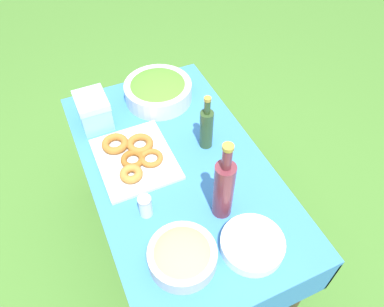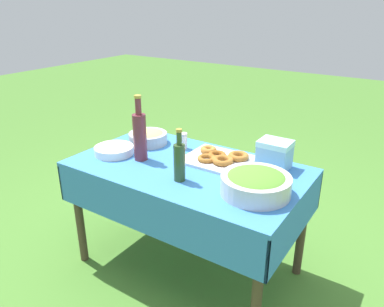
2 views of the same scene
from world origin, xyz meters
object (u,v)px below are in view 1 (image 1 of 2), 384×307
pasta_bowl (182,255)px  wine_bottle (224,188)px  cooler_box (94,111)px  olive_oil_bottle (206,128)px  salad_bowl (158,90)px  donut_platter (134,156)px  plate_stack (252,244)px

pasta_bowl → wine_bottle: size_ratio=0.65×
wine_bottle → cooler_box: 0.77m
pasta_bowl → cooler_box: bearing=6.8°
pasta_bowl → olive_oil_bottle: size_ratio=0.88×
olive_oil_bottle → salad_bowl: bearing=11.9°
pasta_bowl → olive_oil_bottle: bearing=-34.0°
pasta_bowl → wine_bottle: 0.28m
wine_bottle → olive_oil_bottle: bearing=-15.8°
donut_platter → olive_oil_bottle: olive_oil_bottle is taller
cooler_box → olive_oil_bottle: bearing=-129.4°
donut_platter → cooler_box: cooler_box is taller
pasta_bowl → donut_platter: 0.53m
pasta_bowl → donut_platter: (0.53, 0.01, -0.03)m
salad_bowl → wine_bottle: (-0.73, 0.02, 0.09)m
pasta_bowl → donut_platter: size_ratio=0.65×
salad_bowl → plate_stack: (-0.92, -0.01, -0.03)m
donut_platter → salad_bowl: bearing=-36.1°
salad_bowl → donut_platter: size_ratio=0.90×
plate_stack → salad_bowl: bearing=0.7°
pasta_bowl → cooler_box: cooler_box is taller
pasta_bowl → wine_bottle: bearing=-59.5°
salad_bowl → wine_bottle: wine_bottle is taller
pasta_bowl → plate_stack: size_ratio=1.05×
salad_bowl → olive_oil_bottle: 0.40m
pasta_bowl → plate_stack: pasta_bowl is taller
wine_bottle → donut_platter: bearing=30.2°
donut_platter → wine_bottle: size_ratio=0.99×
salad_bowl → plate_stack: salad_bowl is taller
donut_platter → pasta_bowl: bearing=-179.4°
olive_oil_bottle → plate_stack: bearing=172.6°
plate_stack → donut_platter: bearing=23.8°
plate_stack → wine_bottle: bearing=8.4°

